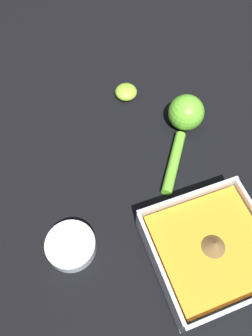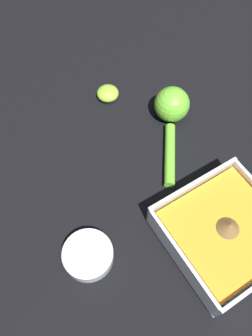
{
  "view_description": "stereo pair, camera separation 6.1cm",
  "coord_description": "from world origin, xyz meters",
  "px_view_note": "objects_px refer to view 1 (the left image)",
  "views": [
    {
      "loc": [
        0.18,
        0.12,
        0.56
      ],
      "look_at": [
        0.08,
        -0.17,
        0.03
      ],
      "focal_mm": 35.0,
      "sensor_mm": 36.0,
      "label": 1
    },
    {
      "loc": [
        0.24,
        0.09,
        0.56
      ],
      "look_at": [
        0.08,
        -0.17,
        0.03
      ],
      "focal_mm": 35.0,
      "sensor_mm": 36.0,
      "label": 2
    }
  ],
  "objects_px": {
    "spice_bowl": "(71,246)",
    "lemon_half": "(126,92)",
    "square_dish": "(209,251)",
    "lemon_squeezer": "(185,119)"
  },
  "relations": [
    {
      "from": "spice_bowl",
      "to": "lemon_half",
      "type": "bearing_deg",
      "value": -125.27
    },
    {
      "from": "spice_bowl",
      "to": "lemon_half",
      "type": "xyz_separation_m",
      "value": [
        -0.21,
        -0.29,
        0.0
      ]
    },
    {
      "from": "square_dish",
      "to": "lemon_squeezer",
      "type": "xyz_separation_m",
      "value": [
        -0.08,
        -0.26,
        0.01
      ]
    },
    {
      "from": "lemon_half",
      "to": "square_dish",
      "type": "bearing_deg",
      "value": 90.64
    },
    {
      "from": "square_dish",
      "to": "spice_bowl",
      "type": "xyz_separation_m",
      "value": [
        0.21,
        -0.09,
        -0.01
      ]
    },
    {
      "from": "lemon_squeezer",
      "to": "lemon_half",
      "type": "relative_size",
      "value": 3.8
    },
    {
      "from": "lemon_half",
      "to": "lemon_squeezer",
      "type": "bearing_deg",
      "value": 122.06
    },
    {
      "from": "spice_bowl",
      "to": "lemon_half",
      "type": "height_order",
      "value": "lemon_half"
    },
    {
      "from": "square_dish",
      "to": "spice_bowl",
      "type": "relative_size",
      "value": 2.23
    },
    {
      "from": "lemon_squeezer",
      "to": "spice_bowl",
      "type": "bearing_deg",
      "value": 156.22
    }
  ]
}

